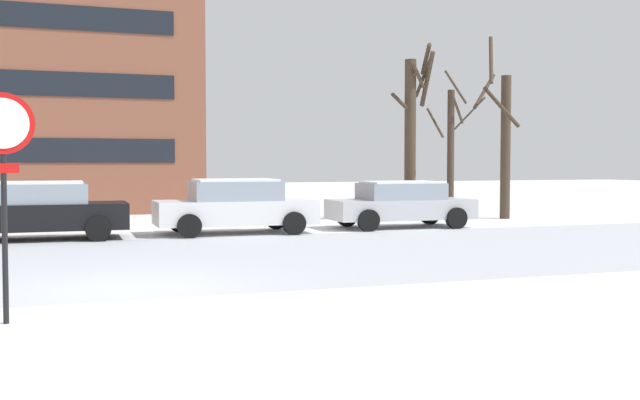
% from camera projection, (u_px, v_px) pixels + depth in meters
% --- Properties ---
extents(ground_plane, '(120.00, 120.00, 0.00)m').
position_uv_depth(ground_plane, '(124.00, 290.00, 11.98)').
color(ground_plane, white).
extents(road_surface, '(80.00, 8.89, 0.00)m').
position_uv_depth(road_surface, '(107.00, 263.00, 15.22)').
color(road_surface, '#B7BCC4').
rests_on(road_surface, ground).
extents(stop_sign, '(0.76, 0.16, 2.85)m').
position_uv_depth(stop_sign, '(3.00, 162.00, 9.43)').
color(stop_sign, black).
rests_on(stop_sign, ground).
extents(parked_car_black, '(4.49, 2.10, 1.50)m').
position_uv_depth(parked_car_black, '(38.00, 210.00, 19.67)').
color(parked_car_black, black).
rests_on(parked_car_black, ground).
extents(parked_car_white, '(4.45, 2.19, 1.52)m').
position_uv_depth(parked_car_white, '(235.00, 206.00, 21.45)').
color(parked_car_white, white).
rests_on(parked_car_white, ground).
extents(parked_car_silver, '(4.40, 2.07, 1.42)m').
position_uv_depth(parked_car_silver, '(401.00, 204.00, 23.35)').
color(parked_car_silver, silver).
rests_on(parked_car_silver, ground).
extents(tree_far_left, '(1.33, 1.33, 5.98)m').
position_uv_depth(tree_far_left, '(412.00, 131.00, 26.20)').
color(tree_far_left, '#423326').
rests_on(tree_far_left, ground).
extents(tree_far_mid, '(1.64, 1.65, 5.11)m').
position_uv_depth(tree_far_mid, '(451.00, 150.00, 26.58)').
color(tree_far_mid, '#423326').
rests_on(tree_far_mid, ground).
extents(tree_far_right, '(1.47, 2.15, 6.49)m').
position_uv_depth(tree_far_right, '(504.00, 138.00, 27.04)').
color(tree_far_right, '#423326').
rests_on(tree_far_right, ground).
extents(building_far_left, '(12.25, 9.60, 9.80)m').
position_uv_depth(building_far_left, '(39.00, 93.00, 32.27)').
color(building_far_left, brown).
rests_on(building_far_left, ground).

